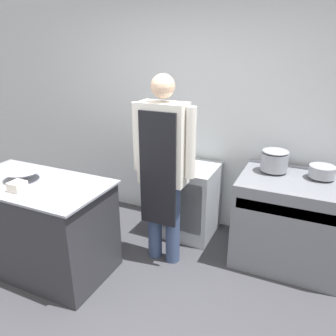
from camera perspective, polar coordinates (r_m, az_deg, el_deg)
The scene contains 9 objects.
wall_back at distance 3.78m, azimuth 4.84°, elevation 9.76°, with size 8.00×0.05×2.70m.
prep_counter at distance 3.38m, azimuth -21.46°, elevation -9.35°, with size 1.40×0.74×0.90m.
stove at distance 3.45m, azimuth 20.53°, elevation -8.74°, with size 1.02×0.74×0.90m.
fridge_unit at distance 3.75m, azimuth 3.31°, elevation -5.46°, with size 0.65×0.59×0.82m.
person_cook at distance 3.01m, azimuth -0.88°, elevation 1.02°, with size 0.62×0.24×1.84m.
mixing_bowl at distance 3.27m, azimuth -23.89°, elevation -1.17°, with size 0.32×0.32×0.09m.
plastic_tub at distance 3.05m, azimuth -24.74°, elevation -2.91°, with size 0.12×0.12×0.08m.
stock_pot at distance 3.36m, azimuth 18.07°, elevation 1.41°, with size 0.26×0.26×0.22m.
sauce_pot at distance 3.37m, azimuth 25.25°, elevation -0.55°, with size 0.24×0.24×0.11m.
Camera 1 is at (1.26, -1.39, 2.06)m, focal length 35.00 mm.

